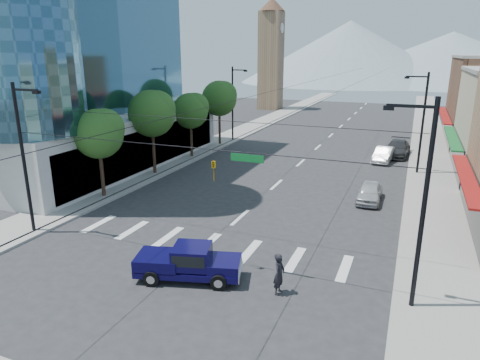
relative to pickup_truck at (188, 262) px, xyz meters
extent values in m
plane|color=#28282B|center=(-0.72, 2.40, -0.90)|extent=(160.00, 160.00, 0.00)
cube|color=gray|center=(-12.72, 42.40, -0.83)|extent=(4.00, 120.00, 0.15)
cube|color=gray|center=(11.28, 42.40, -0.83)|extent=(4.00, 120.00, 0.15)
cube|color=#B7B7B2|center=(-27.22, 16.40, 1.60)|extent=(29.00, 26.00, 5.00)
cube|color=#8C6B4C|center=(-17.22, 64.40, 8.10)|extent=(4.00, 4.00, 18.00)
cone|color=brown|center=(-17.22, 64.40, 18.30)|extent=(4.80, 4.80, 2.40)
cone|color=gray|center=(-15.72, 152.40, 10.10)|extent=(80.00, 80.00, 22.00)
cone|color=gray|center=(19.28, 162.40, 8.10)|extent=(90.00, 90.00, 18.00)
cylinder|color=black|center=(-11.92, 8.40, 1.37)|extent=(0.28, 0.28, 4.55)
sphere|color=#1D4A18|center=(-11.92, 8.40, 3.97)|extent=(3.64, 3.64, 3.64)
sphere|color=#1D4A18|center=(-11.52, 8.70, 4.37)|extent=(2.86, 2.86, 2.86)
cylinder|color=black|center=(-11.92, 15.40, 1.65)|extent=(0.28, 0.28, 5.11)
sphere|color=#1D4A18|center=(-11.92, 15.40, 4.57)|extent=(4.09, 4.09, 4.09)
sphere|color=#1D4A18|center=(-11.52, 15.70, 4.97)|extent=(3.21, 3.21, 3.21)
cylinder|color=black|center=(-11.92, 22.40, 1.37)|extent=(0.28, 0.28, 4.55)
sphere|color=#1D4A18|center=(-11.92, 22.40, 3.97)|extent=(3.64, 3.64, 3.64)
sphere|color=#1D4A18|center=(-11.52, 22.70, 4.37)|extent=(2.86, 2.86, 2.86)
cylinder|color=black|center=(-11.92, 29.40, 1.65)|extent=(0.28, 0.28, 5.11)
sphere|color=#1D4A18|center=(-11.92, 29.40, 4.57)|extent=(4.09, 4.09, 4.09)
sphere|color=#1D4A18|center=(-11.52, 29.70, 4.97)|extent=(3.21, 3.21, 3.21)
cylinder|color=black|center=(-11.52, 1.40, 3.60)|extent=(0.20, 0.20, 9.00)
cylinder|color=black|center=(10.08, 1.40, 3.60)|extent=(0.20, 0.20, 9.00)
cylinder|color=black|center=(-0.72, 1.40, 5.30)|extent=(21.60, 0.04, 0.04)
imported|color=gold|center=(0.78, 1.40, 4.25)|extent=(0.16, 0.20, 1.00)
cube|color=#0C6626|center=(2.48, 1.40, 5.05)|extent=(1.60, 0.06, 0.35)
cylinder|color=black|center=(-11.52, 32.40, 3.60)|extent=(0.20, 0.20, 9.00)
cube|color=black|center=(-10.62, 32.40, 7.70)|extent=(1.80, 0.12, 0.12)
cube|color=black|center=(-9.82, 32.40, 7.60)|extent=(0.40, 0.25, 0.18)
cylinder|color=black|center=(10.08, 24.40, 3.60)|extent=(0.20, 0.20, 9.00)
cube|color=black|center=(9.18, 24.40, 7.70)|extent=(1.80, 0.12, 0.12)
cube|color=black|center=(8.38, 24.40, 7.60)|extent=(0.40, 0.25, 0.18)
cube|color=#0D083F|center=(0.02, 0.01, -0.40)|extent=(5.33, 3.14, 0.32)
cube|color=#0D083F|center=(1.73, 0.50, -0.04)|extent=(1.88, 2.07, 0.50)
cube|color=#0D083F|center=(0.19, 0.06, 0.33)|extent=(2.13, 2.10, 1.00)
cube|color=black|center=(0.19, 0.06, 0.42)|extent=(1.96, 2.08, 0.55)
cube|color=#0D083F|center=(-1.38, -0.40, 0.01)|extent=(2.52, 2.33, 0.59)
cube|color=silver|center=(2.43, 0.70, -0.40)|extent=(0.58, 1.70, 0.32)
cube|color=silver|center=(-2.39, -0.69, -0.40)|extent=(0.58, 1.70, 0.27)
cylinder|color=black|center=(1.79, -0.39, -0.52)|extent=(0.81, 0.47, 0.77)
cylinder|color=black|center=(1.32, 1.28, -0.52)|extent=(0.81, 0.47, 0.77)
cylinder|color=black|center=(-1.28, -1.27, -0.52)|extent=(0.81, 0.47, 0.77)
cylinder|color=black|center=(-1.75, 0.40, -0.52)|extent=(0.81, 0.47, 0.77)
imported|color=black|center=(4.45, 0.40, 0.08)|extent=(0.51, 0.74, 1.96)
imported|color=silver|center=(6.88, 15.05, -0.19)|extent=(1.69, 4.17, 1.42)
imported|color=white|center=(6.88, 28.14, -0.16)|extent=(2.01, 4.62, 1.48)
imported|color=#343537|center=(8.02, 31.24, -0.08)|extent=(2.67, 5.82, 1.65)
camera|label=1|loc=(9.34, -16.25, 9.63)|focal=32.00mm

